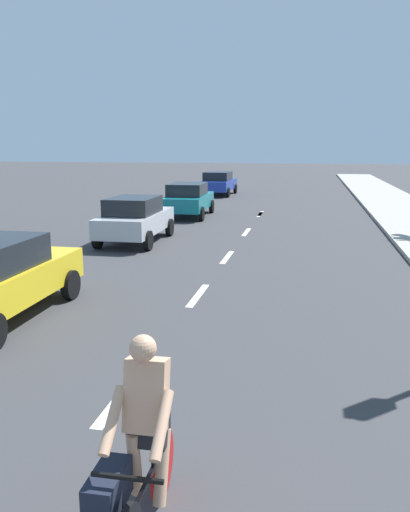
{
  "coord_description": "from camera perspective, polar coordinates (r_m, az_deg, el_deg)",
  "views": [
    {
      "loc": [
        2.36,
        1.66,
        3.28
      ],
      "look_at": [
        0.34,
        11.51,
        1.1
      ],
      "focal_mm": 35.8,
      "sensor_mm": 36.0,
      "label": 1
    }
  ],
  "objects": [
    {
      "name": "lane_stripe_3",
      "position": [
        11.44,
        -0.78,
        -4.4
      ],
      "size": [
        0.16,
        1.8,
        0.01
      ],
      "primitive_type": "cube",
      "color": "white",
      "rests_on": "ground"
    },
    {
      "name": "parked_car_silver",
      "position": [
        17.76,
        -7.82,
        4.21
      ],
      "size": [
        1.94,
        4.08,
        1.57
      ],
      "rotation": [
        0.0,
        0.0,
        0.02
      ],
      "color": "#B7BABF",
      "rests_on": "ground"
    },
    {
      "name": "lane_stripe_4",
      "position": [
        15.32,
        2.49,
        -0.13
      ],
      "size": [
        0.16,
        1.8,
        0.01
      ],
      "primitive_type": "cube",
      "color": "white",
      "rests_on": "ground"
    },
    {
      "name": "lane_stripe_7",
      "position": [
        25.08,
        6.15,
        4.65
      ],
      "size": [
        0.16,
        1.8,
        0.01
      ],
      "primitive_type": "cube",
      "color": "white",
      "rests_on": "ground"
    },
    {
      "name": "ground_plane",
      "position": [
        18.78,
        4.23,
        2.14
      ],
      "size": [
        160.0,
        160.0,
        0.0
      ],
      "primitive_type": "plane",
      "color": "#38383A"
    },
    {
      "name": "lane_stripe_5",
      "position": [
        19.84,
        4.64,
        2.69
      ],
      "size": [
        0.16,
        1.8,
        0.01
      ],
      "primitive_type": "cube",
      "color": "white",
      "rests_on": "ground"
    },
    {
      "name": "parked_car_blue",
      "position": [
        34.75,
        1.5,
        8.2
      ],
      "size": [
        2.07,
        4.4,
        1.57
      ],
      "rotation": [
        0.0,
        0.0,
        -0.02
      ],
      "color": "#1E389E",
      "rests_on": "ground"
    },
    {
      "name": "cyclist",
      "position": [
        4.51,
        -7.49,
        -20.79
      ],
      "size": [
        0.63,
        1.71,
        1.82
      ],
      "rotation": [
        0.0,
        0.0,
        3.16
      ],
      "color": "black",
      "rests_on": "ground"
    },
    {
      "name": "lane_stripe_2",
      "position": [
        7.21,
        -9.18,
        -14.97
      ],
      "size": [
        0.16,
        1.8,
        0.01
      ],
      "primitive_type": "cube",
      "color": "white",
      "rests_on": "ground"
    },
    {
      "name": "parked_car_teal",
      "position": [
        24.13,
        -1.91,
        6.42
      ],
      "size": [
        2.08,
        4.3,
        1.57
      ],
      "rotation": [
        0.0,
        0.0,
        0.03
      ],
      "color": "#14727A",
      "rests_on": "ground"
    },
    {
      "name": "lane_stripe_6",
      "position": [
        25.38,
        6.22,
        4.74
      ],
      "size": [
        0.16,
        1.8,
        0.01
      ],
      "primitive_type": "cube",
      "color": "white",
      "rests_on": "ground"
    }
  ]
}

